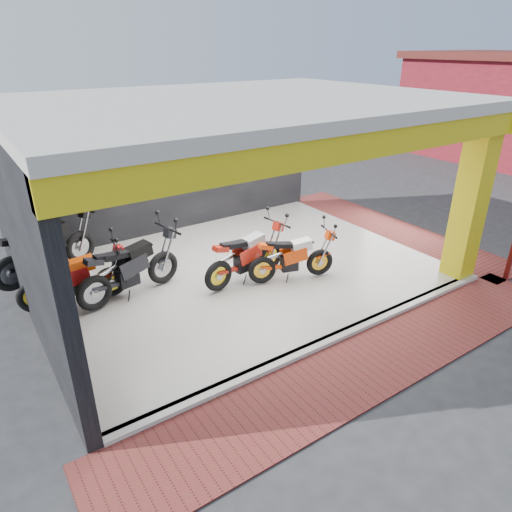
{
  "coord_description": "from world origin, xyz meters",
  "views": [
    {
      "loc": [
        -4.75,
        -5.6,
        4.6
      ],
      "look_at": [
        -0.31,
        0.96,
        0.9
      ],
      "focal_mm": 32.0,
      "sensor_mm": 36.0,
      "label": 1
    }
  ],
  "objects": [
    {
      "name": "left_wall",
      "position": [
        -4.1,
        2.0,
        1.75
      ],
      "size": [
        0.2,
        6.2,
        3.5
      ],
      "primitive_type": "cube",
      "color": "black",
      "rests_on": "ground"
    },
    {
      "name": "corner_column",
      "position": [
        3.75,
        -0.75,
        1.75
      ],
      "size": [
        0.5,
        0.5,
        3.5
      ],
      "primitive_type": "cube",
      "color": "gold",
      "rests_on": "ground"
    },
    {
      "name": "moto_row_d",
      "position": [
        -2.8,
        4.27,
        0.84
      ],
      "size": [
        2.6,
        1.7,
        1.49
      ],
      "primitive_type": null,
      "rotation": [
        0.0,
        0.0,
        0.36
      ],
      "color": "black",
      "rests_on": "showroom_floor"
    },
    {
      "name": "paver_front",
      "position": [
        0.0,
        -1.8,
        0.01
      ],
      "size": [
        9.0,
        1.4,
        0.03
      ],
      "primitive_type": "cube",
      "color": "maroon",
      "rests_on": "ground"
    },
    {
      "name": "showroom_floor",
      "position": [
        0.0,
        2.0,
        0.05
      ],
      "size": [
        8.0,
        6.0,
        0.1
      ],
      "primitive_type": "cube",
      "color": "silver",
      "rests_on": "ground"
    },
    {
      "name": "moto_row_b",
      "position": [
        -1.67,
        2.34,
        0.8
      ],
      "size": [
        2.42,
        1.26,
        1.41
      ],
      "primitive_type": null,
      "rotation": [
        0.0,
        0.0,
        0.19
      ],
      "color": "black",
      "rests_on": "showroom_floor"
    },
    {
      "name": "back_wall",
      "position": [
        0.0,
        5.1,
        1.75
      ],
      "size": [
        8.2,
        0.2,
        3.5
      ],
      "primitive_type": "cube",
      "color": "black",
      "rests_on": "ground"
    },
    {
      "name": "showroom_ceiling",
      "position": [
        0.0,
        2.0,
        3.6
      ],
      "size": [
        8.4,
        6.4,
        0.2
      ],
      "primitive_type": "cube",
      "color": "beige",
      "rests_on": "corner_column"
    },
    {
      "name": "moto_row_a",
      "position": [
        0.48,
        1.58,
        0.75
      ],
      "size": [
        2.21,
        1.03,
        1.3
      ],
      "primitive_type": null,
      "rotation": [
        0.0,
        0.0,
        0.12
      ],
      "color": "red",
      "rests_on": "showroom_floor"
    },
    {
      "name": "moto_hero",
      "position": [
        1.21,
        0.81,
        0.7
      ],
      "size": [
        2.09,
        1.28,
        1.2
      ],
      "primitive_type": null,
      "rotation": [
        0.0,
        0.0,
        -0.3
      ],
      "color": "#FF430A",
      "rests_on": "showroom_floor"
    },
    {
      "name": "header_beam_front",
      "position": [
        0.0,
        -1.0,
        3.3
      ],
      "size": [
        8.4,
        0.3,
        0.4
      ],
      "primitive_type": "cube",
      "color": "gold",
      "rests_on": "corner_column"
    },
    {
      "name": "moto_row_c",
      "position": [
        -2.73,
        2.39,
        0.73
      ],
      "size": [
        2.17,
        1.07,
        1.27
      ],
      "primitive_type": null,
      "rotation": [
        0.0,
        0.0,
        -0.15
      ],
      "color": "#AF1312",
      "rests_on": "showroom_floor"
    },
    {
      "name": "ground",
      "position": [
        0.0,
        0.0,
        0.0
      ],
      "size": [
        80.0,
        80.0,
        0.0
      ],
      "primitive_type": "plane",
      "color": "#2D2D30",
      "rests_on": "ground"
    },
    {
      "name": "floor_kerb",
      "position": [
        0.0,
        -1.02,
        0.05
      ],
      "size": [
        8.0,
        0.2,
        0.1
      ],
      "primitive_type": "cube",
      "color": "silver",
      "rests_on": "ground"
    },
    {
      "name": "paver_right",
      "position": [
        4.8,
        2.0,
        0.01
      ],
      "size": [
        1.4,
        7.0,
        0.03
      ],
      "primitive_type": "cube",
      "color": "maroon",
      "rests_on": "ground"
    },
    {
      "name": "header_beam_right",
      "position": [
        4.0,
        2.0,
        3.3
      ],
      "size": [
        0.3,
        6.4,
        0.4
      ],
      "primitive_type": "cube",
      "color": "gold",
      "rests_on": "corner_column"
    }
  ]
}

